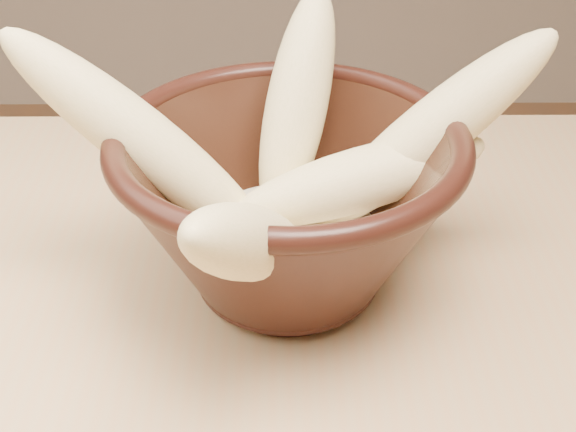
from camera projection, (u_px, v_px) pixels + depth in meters
name	position (u px, v px, depth m)	size (l,w,h in m)	color
bowl	(288.00, 202.00, 0.54)	(0.24, 0.24, 0.13)	black
milk_puddle	(288.00, 241.00, 0.56)	(0.13, 0.13, 0.02)	#F1E2C1
banana_upright	(297.00, 104.00, 0.56)	(0.04, 0.04, 0.17)	#D3C47D
banana_left	(140.00, 139.00, 0.52)	(0.04, 0.04, 0.21)	#D3C47D
banana_right	(432.00, 132.00, 0.54)	(0.04, 0.04, 0.20)	#D3C47D
banana_across	(361.00, 179.00, 0.54)	(0.04, 0.04, 0.18)	#D3C47D
banana_front	(249.00, 243.00, 0.45)	(0.04, 0.04, 0.18)	#D3C47D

